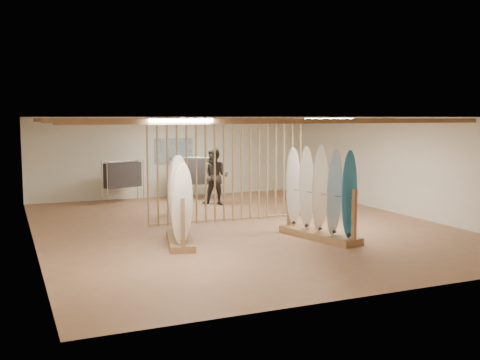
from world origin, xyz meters
name	(u,v)px	position (x,y,z in m)	size (l,w,h in m)	color
floor	(240,226)	(0.00, 0.00, 0.00)	(12.00, 12.00, 0.00)	#AD7954
ceiling	(240,117)	(0.00, 0.00, 2.80)	(12.00, 12.00, 0.00)	gray
wall_back	(173,157)	(0.00, 6.00, 1.40)	(12.00, 12.00, 0.00)	white
wall_front	(389,207)	(0.00, -6.00, 1.40)	(12.00, 12.00, 0.00)	white
wall_left	(31,181)	(-5.00, 0.00, 1.40)	(12.00, 12.00, 0.00)	white
wall_right	(399,166)	(5.00, 0.00, 1.40)	(12.00, 12.00, 0.00)	white
ceiling_slats	(240,120)	(0.00, 0.00, 2.72)	(9.50, 6.12, 0.10)	#9B7046
light_panels	(240,119)	(0.00, 0.00, 2.74)	(1.20, 0.35, 0.06)	white
bamboo_partition	(228,170)	(0.00, 0.80, 1.40)	(4.45, 0.05, 2.78)	#A1814E
poster	(174,151)	(0.00, 5.98, 1.60)	(1.40, 0.03, 0.90)	#2E65A2
rack_left	(180,214)	(-1.99, -1.26, 0.65)	(0.97, 2.08, 1.92)	#9B7046
rack_right	(320,208)	(1.13, -2.05, 0.71)	(1.08, 2.27, 2.09)	#9B7046
clothing_rack_a	(123,175)	(-1.98, 5.09, 0.92)	(1.27, 0.72, 1.42)	silver
clothing_rack_b	(191,172)	(0.24, 4.81, 0.97)	(1.34, 0.72, 1.50)	silver
shopper_a	(179,180)	(-0.80, 2.69, 0.95)	(0.69, 0.47, 1.90)	#29272F
shopper_b	(215,173)	(0.65, 3.55, 1.03)	(1.00, 0.78, 2.07)	#302C25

